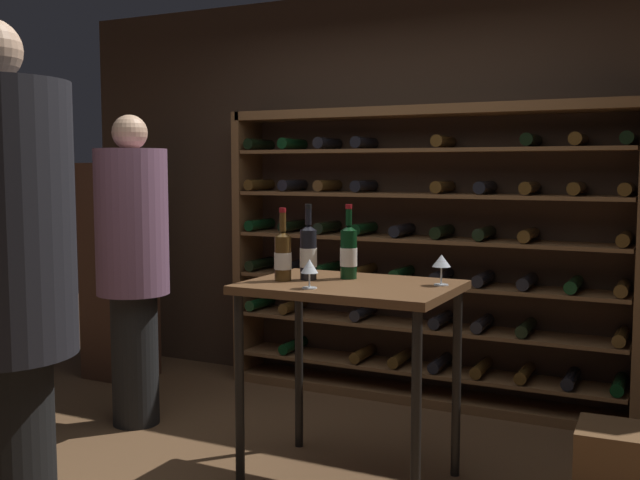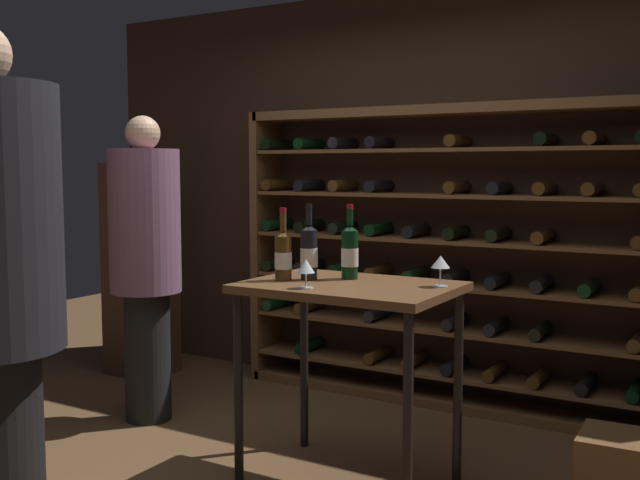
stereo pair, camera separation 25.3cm
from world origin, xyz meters
name	(u,v)px [view 2 (the right image)]	position (x,y,z in m)	size (l,w,h in m)	color
back_wall	(421,193)	(0.00, 1.88, 1.34)	(5.21, 0.10, 2.69)	#3D2B1E
wine_rack	(436,257)	(0.20, 1.67, 0.95)	(2.68, 0.32, 1.90)	brown
tasting_table	(349,309)	(0.32, 0.30, 0.85)	(0.97, 0.69, 0.97)	brown
person_guest_khaki	(145,254)	(-1.16, 0.49, 1.00)	(0.42, 0.42, 1.81)	black
wine_crate	(636,473)	(1.55, 0.69, 0.16)	(0.48, 0.34, 0.32)	brown
display_cabinet	(140,269)	(-1.93, 1.24, 0.77)	(0.44, 0.36, 1.55)	#4C2D1E
wine_bottle_red_label	(309,252)	(0.09, 0.30, 1.10)	(0.08, 0.08, 0.37)	black
wine_bottle_gold_foil	(283,255)	(-0.01, 0.22, 1.09)	(0.08, 0.08, 0.35)	#4C3314
wine_bottle_amber_reserve	(350,252)	(0.25, 0.42, 1.10)	(0.08, 0.08, 0.36)	black
wine_glass_stemmed_left	(440,263)	(0.72, 0.42, 1.08)	(0.09, 0.09, 0.14)	silver
wine_glass_stemmed_right	(306,267)	(0.22, 0.07, 1.06)	(0.08, 0.08, 0.13)	silver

